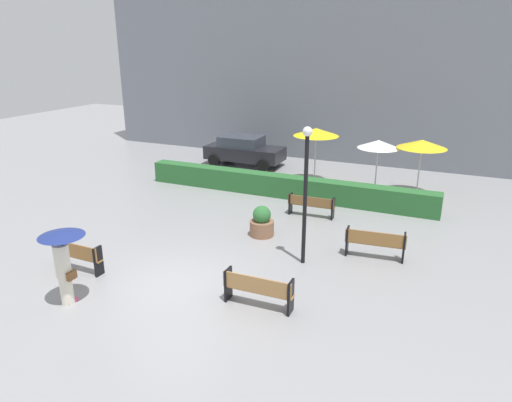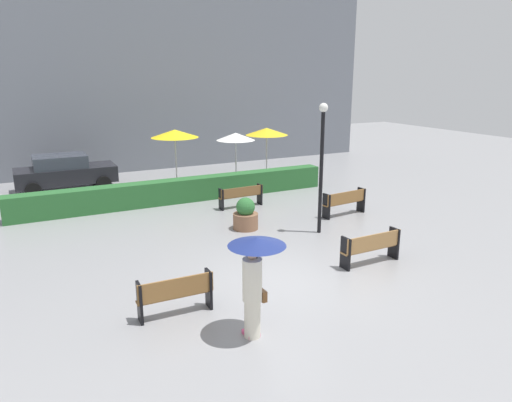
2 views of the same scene
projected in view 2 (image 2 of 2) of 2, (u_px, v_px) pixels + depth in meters
The scene contains 14 objects.
ground_plane at pixel (283, 280), 11.88m from camera, with size 60.00×60.00×0.00m, color gray.
bench_back_row at pixel (241, 195), 18.23m from camera, with size 1.80×0.42×0.82m.
bench_near_left at pixel (176, 293), 10.02m from camera, with size 1.64×0.35×0.89m.
bench_far_right at pixel (345, 201), 17.16m from camera, with size 1.85×0.55×0.91m.
bench_near_right at pixel (372, 246), 12.76m from camera, with size 1.83×0.41×0.88m.
pedestrian_with_umbrella at pixel (255, 270), 9.00m from camera, with size 1.12×1.12×2.05m.
planter_pot at pixel (246, 215), 15.69m from camera, with size 0.84×0.84×1.07m.
lamp_post at pixel (322, 156), 14.79m from camera, with size 0.28×0.28×4.16m.
patio_umbrella_yellow at pixel (175, 134), 20.91m from camera, with size 2.10×2.10×2.63m.
patio_umbrella_white at pixel (236, 137), 22.08m from camera, with size 1.82×1.82×2.35m.
patio_umbrella_yellow_far at pixel (267, 132), 23.00m from camera, with size 2.07×2.07×2.47m.
hedge_strip at pixel (180, 190), 19.02m from camera, with size 12.86×0.70×0.93m, color #28602D.
building_facade at pixel (128, 67), 24.26m from camera, with size 28.00×1.20×10.64m, color slate.
parked_car at pixel (65, 172), 20.91m from camera, with size 4.22×2.00×1.57m.
Camera 2 is at (-5.58, -9.45, 5.03)m, focal length 33.14 mm.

